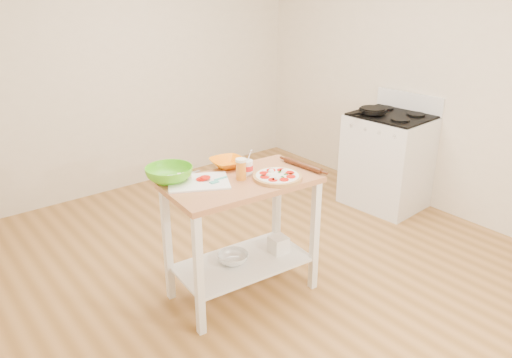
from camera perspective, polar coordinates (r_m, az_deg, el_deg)
The scene contains 15 objects.
room_shell at distance 3.59m, azimuth 1.70°, elevation 8.90°, with size 4.04×4.54×2.74m.
prep_island at distance 3.47m, azimuth -1.61°, elevation -4.04°, with size 1.07×0.64×0.90m.
gas_stove at distance 5.14m, azimuth 14.79°, elevation 2.11°, with size 0.68×0.78×1.11m.
skillet at distance 4.97m, azimuth 13.13°, elevation 7.63°, with size 0.42×0.26×0.03m.
pizza at distance 3.38m, azimuth 2.44°, elevation 0.29°, with size 0.33×0.33×0.05m.
cutting_board at distance 3.34m, azimuth -6.66°, elevation -0.29°, with size 0.49×0.45×0.04m.
spatula at distance 3.32m, azimuth -4.40°, elevation -0.12°, with size 0.15×0.05×0.01m.
knife at distance 3.42m, azimuth -8.93°, elevation 0.34°, with size 0.27×0.03×0.01m.
orange_bowl at distance 3.59m, azimuth -3.29°, elevation 1.86°, with size 0.24×0.24×0.06m, color orange.
green_bowl at distance 3.38m, azimuth -9.89°, elevation 0.57°, with size 0.32×0.32×0.10m, color #52BD19.
beer_pint at distance 3.35m, azimuth -1.72°, elevation 1.15°, with size 0.07×0.07×0.15m.
yogurt_tub at distance 3.44m, azimuth -1.05°, elevation 1.33°, with size 0.09×0.09×0.18m.
rolling_pin at distance 3.58m, azimuth 5.39°, elevation 1.55°, with size 0.04×0.04×0.34m, color #502712.
shelf_glass_bowl at distance 3.63m, azimuth -2.63°, elevation -9.03°, with size 0.22×0.22×0.07m, color silver.
shelf_bin at distance 3.75m, azimuth 2.59°, elevation -7.49°, with size 0.12×0.12×0.12m, color white.
Camera 1 is at (-2.25, -2.67, 2.17)m, focal length 35.00 mm.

